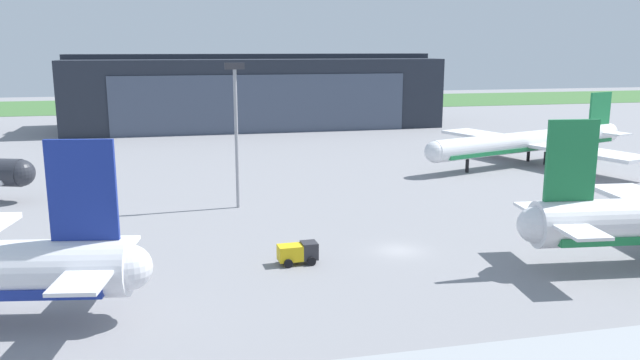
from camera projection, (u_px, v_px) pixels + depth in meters
name	position (u px, v px, depth m)	size (l,w,h in m)	color
ground_plane	(399.00, 251.00, 63.08)	(440.00, 440.00, 0.00)	gray
grass_field_strip	(235.00, 104.00, 225.87)	(440.00, 56.00, 0.08)	#416F39
maintenance_hangar	(255.00, 92.00, 160.53)	(90.74, 28.48, 18.24)	#232833
airliner_far_left	(532.00, 142.00, 109.16)	(44.36, 40.09, 11.74)	white
stair_truck	(298.00, 252.00, 59.08)	(3.76, 2.22, 2.01)	#2D2D33
apron_light_mast	(236.00, 124.00, 77.91)	(2.40, 0.50, 18.06)	#99999E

